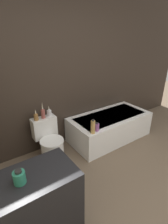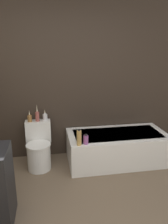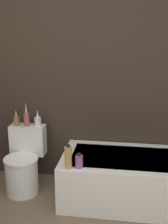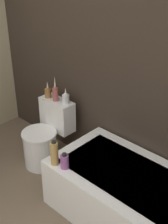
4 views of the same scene
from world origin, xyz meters
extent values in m
cube|color=#332821|center=(0.00, 2.17, 1.30)|extent=(6.40, 0.06, 2.60)
cube|color=white|center=(0.77, 1.73, 0.24)|extent=(1.58, 0.78, 0.48)
cube|color=#B7BCC6|center=(0.77, 1.73, 0.48)|extent=(1.38, 0.58, 0.01)
cylinder|color=white|center=(-0.47, 1.70, 0.20)|extent=(0.35, 0.35, 0.39)
cylinder|color=white|center=(-0.47, 1.70, 0.40)|extent=(0.37, 0.37, 0.02)
cube|color=white|center=(-0.47, 1.96, 0.52)|extent=(0.39, 0.18, 0.34)
cylinder|color=olive|center=(-0.59, 1.95, 0.74)|extent=(0.07, 0.07, 0.10)
sphere|color=olive|center=(-0.59, 1.95, 0.79)|extent=(0.05, 0.05, 0.05)
cone|color=beige|center=(-0.59, 1.95, 0.83)|extent=(0.02, 0.02, 0.09)
cylinder|color=#994C47|center=(-0.47, 1.95, 0.76)|extent=(0.06, 0.06, 0.14)
sphere|color=#994C47|center=(-0.47, 1.95, 0.83)|extent=(0.04, 0.04, 0.04)
cone|color=beige|center=(-0.47, 1.95, 0.90)|extent=(0.02, 0.02, 0.13)
cylinder|color=silver|center=(-0.35, 1.99, 0.74)|extent=(0.08, 0.08, 0.09)
sphere|color=silver|center=(-0.35, 1.99, 0.78)|extent=(0.05, 0.05, 0.05)
cone|color=beige|center=(-0.35, 1.99, 0.83)|extent=(0.03, 0.03, 0.08)
cylinder|color=tan|center=(0.10, 1.41, 0.59)|extent=(0.07, 0.07, 0.22)
cylinder|color=black|center=(0.10, 1.41, 0.71)|extent=(0.04, 0.04, 0.02)
cylinder|color=#8C4C8C|center=(0.20, 1.43, 0.55)|extent=(0.07, 0.07, 0.13)
cylinder|color=black|center=(0.20, 1.43, 0.62)|extent=(0.04, 0.04, 0.02)
camera|label=1|loc=(-1.37, -0.46, 1.92)|focal=28.00mm
camera|label=2|loc=(-0.31, -1.38, 1.80)|focal=35.00mm
camera|label=3|loc=(0.64, -1.22, 1.85)|focal=50.00mm
camera|label=4|loc=(1.75, 0.03, 2.19)|focal=50.00mm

